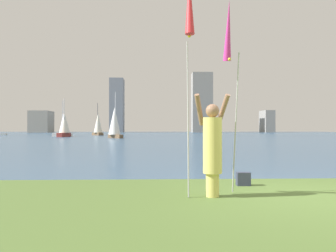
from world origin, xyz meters
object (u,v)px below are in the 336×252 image
at_px(sailboat_6, 115,122).
at_px(person, 212,146).
at_px(bag, 243,179).
at_px(sailboat_2, 64,125).
at_px(sailboat_5, 64,125).
at_px(kite_flag_right, 228,35).
at_px(sailboat_4, 98,125).
at_px(kite_flag_left, 189,9).

bearing_deg(sailboat_6, person, -80.28).
height_order(person, bag, person).
distance_m(sailboat_2, sailboat_5, 3.17).
height_order(kite_flag_right, sailboat_2, sailboat_2).
relative_size(person, sailboat_5, 0.33).
relative_size(person, sailboat_4, 0.32).
distance_m(sailboat_2, sailboat_6, 10.62).
bearing_deg(kite_flag_right, bag, 49.17).
height_order(person, sailboat_2, sailboat_2).
bearing_deg(bag, sailboat_2, 109.85).
distance_m(person, sailboat_5, 48.52).
height_order(bag, sailboat_4, sailboat_4).
xyz_separation_m(kite_flag_left, bag, (1.27, 1.34, -3.10)).
relative_size(kite_flag_right, sailboat_2, 0.66).
xyz_separation_m(kite_flag_left, sailboat_5, (-14.82, 46.28, -1.42)).
xyz_separation_m(bag, sailboat_4, (-12.09, 52.32, 1.77)).
bearing_deg(kite_flag_left, sailboat_5, 107.75).
distance_m(person, kite_flag_right, 2.28).
bearing_deg(bag, sailboat_6, 101.35).
xyz_separation_m(person, sailboat_5, (-15.25, 46.05, 0.92)).
height_order(kite_flag_right, sailboat_4, sailboat_4).
bearing_deg(sailboat_2, sailboat_5, 107.57).
xyz_separation_m(sailboat_4, sailboat_5, (-4.00, -7.38, -0.10)).
bearing_deg(sailboat_5, sailboat_4, 61.56).
bearing_deg(person, sailboat_5, 97.44).
relative_size(person, bag, 6.47).
bearing_deg(kite_flag_right, sailboat_4, 102.47).
bearing_deg(sailboat_4, person, -78.11).
relative_size(bag, sailboat_6, 0.05).
bearing_deg(sailboat_2, kite_flag_right, -70.86).
bearing_deg(sailboat_6, kite_flag_right, -79.44).
xyz_separation_m(kite_flag_right, sailboat_6, (-6.62, 35.52, -1.05)).
distance_m(sailboat_2, sailboat_4, 10.84).
distance_m(sailboat_4, sailboat_6, 18.00).
bearing_deg(bag, sailboat_4, 103.01).
relative_size(kite_flag_left, sailboat_2, 0.69).
height_order(sailboat_2, sailboat_5, sailboat_2).
relative_size(kite_flag_left, sailboat_5, 0.71).
xyz_separation_m(person, sailboat_4, (-11.25, 53.43, 1.01)).
height_order(bag, sailboat_5, sailboat_5).
height_order(sailboat_5, sailboat_6, sailboat_6).
relative_size(kite_flag_right, sailboat_6, 0.64).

